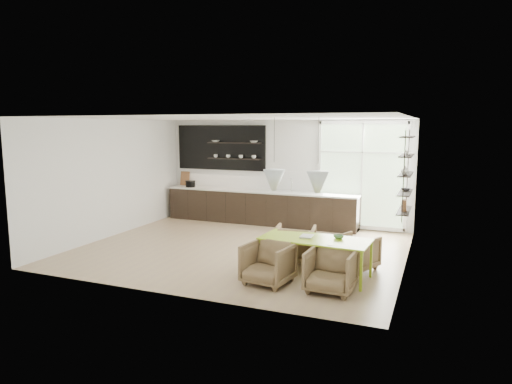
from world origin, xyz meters
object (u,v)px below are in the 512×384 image
armchair_back_right (356,252)px  armchair_front_left (268,263)px  dining_table (315,241)px  wire_stool (261,253)px  armchair_front_right (331,271)px  armchair_back_left (295,244)px

armchair_back_right → armchair_front_left: size_ratio=0.92×
dining_table → wire_stool: dining_table is taller
dining_table → armchair_front_right: size_ratio=2.54×
dining_table → armchair_back_right: size_ratio=2.76×
dining_table → armchair_front_left: 0.99m
dining_table → armchair_front_right: bearing=-52.1°
armchair_back_right → armchair_front_right: armchair_front_right is taller
armchair_back_left → armchair_back_right: (1.23, -0.01, -0.04)m
armchair_front_left → wire_stool: armchair_front_left is taller
armchair_back_left → armchair_back_right: size_ratio=1.11×
armchair_front_right → wire_stool: (-1.54, 0.78, -0.06)m
armchair_front_left → wire_stool: size_ratio=1.71×
armchair_back_left → wire_stool: (-0.49, -0.60, -0.07)m
armchair_back_left → armchair_front_left: (-0.05, -1.40, -0.01)m
dining_table → wire_stool: bearing=177.1°
armchair_back_left → wire_stool: size_ratio=1.75×
armchair_back_left → armchair_front_left: size_ratio=1.02×
armchair_back_right → armchair_front_right: (-0.18, -1.37, 0.03)m
armchair_front_left → armchair_front_right: armchair_front_left is taller
armchair_front_right → dining_table: bearing=126.8°
armchair_back_left → wire_stool: 0.78m
armchair_back_right → armchair_front_right: size_ratio=0.92×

